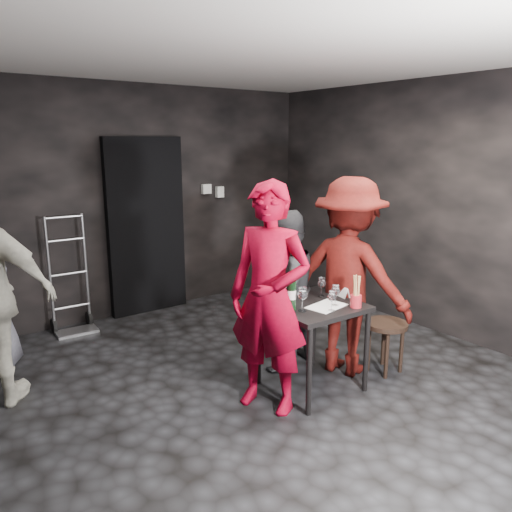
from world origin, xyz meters
TOP-DOWN VIEW (x-y plane):
  - floor at (0.00, 0.00)m, footprint 4.50×5.00m
  - ceiling at (0.00, 0.00)m, footprint 4.50×5.00m
  - wall_back at (0.00, 2.50)m, footprint 4.50×0.04m
  - wall_right at (2.25, 0.00)m, footprint 0.04×5.00m
  - doorway at (0.00, 2.44)m, footprint 0.95×0.10m
  - wallbox_upper at (0.85, 2.45)m, footprint 0.12×0.06m
  - wallbox_lower at (1.05, 2.45)m, footprint 0.10×0.06m
  - hand_truck at (-0.97, 2.30)m, footprint 0.43×0.36m
  - tasting_table at (0.26, -0.21)m, footprint 0.72×0.72m
  - stool at (1.00, -0.38)m, footprint 0.38×0.38m
  - server_red at (-0.22, -0.23)m, footprint 0.80×0.92m
  - woman_black at (0.32, 0.25)m, footprint 0.77×0.55m
  - man_maroon at (0.75, -0.14)m, footprint 1.01×1.46m
  - tasting_mat at (0.29, -0.33)m, footprint 0.35×0.27m
  - wine_glass_a at (0.06, -0.30)m, footprint 0.10×0.10m
  - wine_glass_b at (0.02, -0.16)m, footprint 0.08×0.08m
  - wine_glass_c at (0.21, -0.02)m, footprint 0.08×0.08m
  - wine_glass_d at (0.25, -0.43)m, footprint 0.07×0.07m
  - wine_glass_e at (0.36, -0.36)m, footprint 0.09×0.09m
  - wine_glass_f at (0.44, -0.12)m, footprint 0.08×0.08m
  - wine_bottle at (0.02, -0.22)m, footprint 0.08×0.08m
  - breadstick_cup at (0.47, -0.48)m, footprint 0.09×0.09m
  - reserved_card at (0.57, -0.24)m, footprint 0.09×0.13m

SIDE VIEW (x-z plane):
  - floor at x=0.00m, z-range -0.01..0.01m
  - hand_truck at x=-0.97m, z-range -0.41..0.87m
  - stool at x=1.00m, z-range 0.15..0.62m
  - tasting_table at x=0.26m, z-range 0.28..1.03m
  - woman_black at x=0.32m, z-range 0.00..1.43m
  - tasting_mat at x=0.29m, z-range 0.75..0.75m
  - reserved_card at x=0.57m, z-range 0.75..0.84m
  - wine_glass_d at x=0.25m, z-range 0.75..0.93m
  - wine_glass_b at x=0.02m, z-range 0.75..0.93m
  - wine_glass_f at x=0.44m, z-range 0.75..0.93m
  - wine_glass_c at x=0.21m, z-range 0.75..0.94m
  - wine_glass_e at x=0.36m, z-range 0.75..0.94m
  - wine_glass_a at x=0.06m, z-range 0.75..0.96m
  - wine_bottle at x=0.02m, z-range 0.71..1.04m
  - breadstick_cup at x=0.47m, z-range 0.74..1.02m
  - man_maroon at x=0.75m, z-range 0.00..2.06m
  - doorway at x=0.00m, z-range 0.00..2.10m
  - server_red at x=-0.22m, z-range 0.00..2.12m
  - wall_back at x=0.00m, z-range 0.00..2.70m
  - wall_right at x=2.25m, z-range 0.00..2.70m
  - wallbox_lower at x=1.05m, z-range 1.33..1.47m
  - wallbox_upper at x=0.85m, z-range 1.39..1.51m
  - ceiling at x=0.00m, z-range 2.69..2.71m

